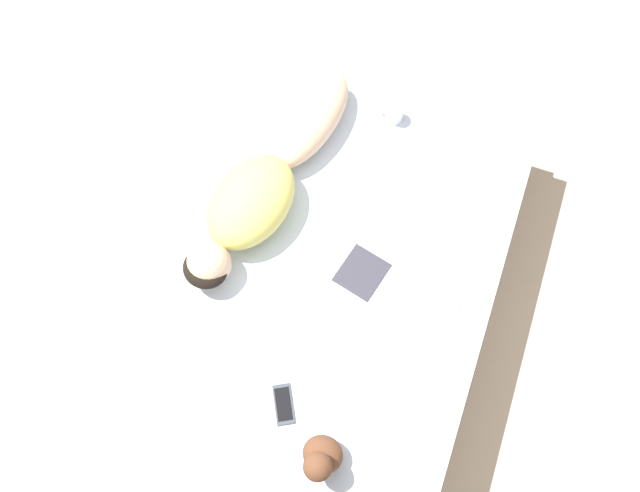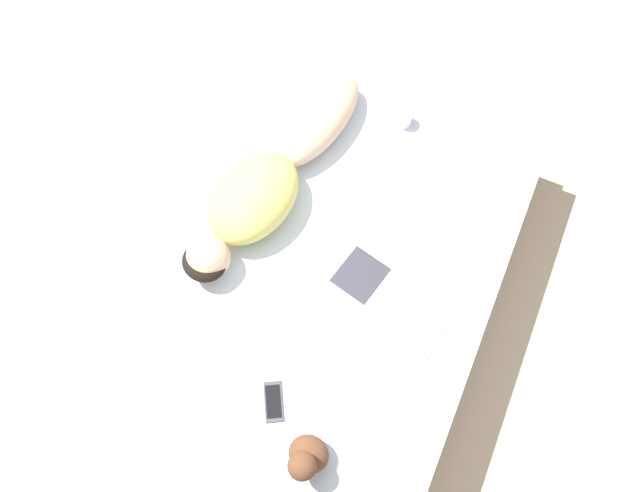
{
  "view_description": "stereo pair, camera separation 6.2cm",
  "coord_description": "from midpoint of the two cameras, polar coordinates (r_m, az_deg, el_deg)",
  "views": [
    {
      "loc": [
        -0.49,
        1.03,
        2.98
      ],
      "look_at": [
        -0.14,
        0.08,
        0.61
      ],
      "focal_mm": 35.0,
      "sensor_mm": 36.0,
      "label": 1
    },
    {
      "loc": [
        -0.55,
        1.0,
        2.98
      ],
      "look_at": [
        -0.14,
        0.08,
        0.61
      ],
      "focal_mm": 35.0,
      "sensor_mm": 36.0,
      "label": 2
    }
  ],
  "objects": [
    {
      "name": "person",
      "position": [
        2.67,
        -3.78,
        6.31
      ],
      "size": [
        0.44,
        1.21,
        0.22
      ],
      "rotation": [
        0.0,
        0.0,
        -0.17
      ],
      "color": "#DBB28E",
      "rests_on": "bed"
    },
    {
      "name": "bed",
      "position": [
        2.93,
        -1.17,
        -0.29
      ],
      "size": [
        1.81,
        2.04,
        0.56
      ],
      "color": "beige",
      "rests_on": "ground_plane"
    },
    {
      "name": "plush_toy",
      "position": [
        2.34,
        -0.41,
        -18.79
      ],
      "size": [
        0.15,
        0.17,
        0.21
      ],
      "color": "brown",
      "rests_on": "bed"
    },
    {
      "name": "ground_plane",
      "position": [
        3.19,
        -1.08,
        -2.2
      ],
      "size": [
        12.0,
        12.0,
        0.0
      ],
      "primitive_type": "plane",
      "color": "#B7A88E"
    },
    {
      "name": "cell_phone",
      "position": [
        2.45,
        -3.53,
        -14.04
      ],
      "size": [
        0.14,
        0.17,
        0.01
      ],
      "rotation": [
        0.0,
        0.0,
        0.52
      ],
      "color": "#333842",
      "rests_on": "bed"
    },
    {
      "name": "open_magazine",
      "position": [
        2.57,
        6.78,
        -4.34
      ],
      "size": [
        0.6,
        0.4,
        0.01
      ],
      "rotation": [
        0.0,
        0.0,
        -0.22
      ],
      "color": "white",
      "rests_on": "bed"
    },
    {
      "name": "coffee_mug",
      "position": [
        2.92,
        8.2,
        11.61
      ],
      "size": [
        0.12,
        0.08,
        0.08
      ],
      "color": "white",
      "rests_on": "bed"
    }
  ]
}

